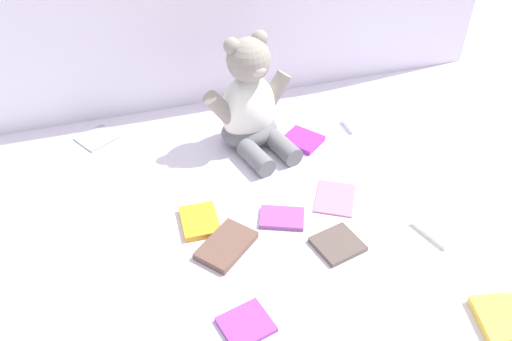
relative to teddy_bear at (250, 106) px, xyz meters
name	(u,v)px	position (x,y,z in m)	size (l,w,h in m)	color
ground_plane	(235,179)	(-0.08, -0.14, -0.11)	(3.20, 3.20, 0.00)	silver
teddy_bear	(250,106)	(0.00, 0.00, 0.00)	(0.25, 0.25, 0.30)	white
book_case_0	(500,319)	(0.28, -0.68, -0.10)	(0.08, 0.10, 0.02)	gold
book_case_1	(335,197)	(0.13, -0.28, -0.11)	(0.09, 0.11, 0.01)	#BB6F8E
book_case_2	(338,244)	(0.07, -0.42, -0.11)	(0.09, 0.09, 0.01)	brown
book_case_3	(200,221)	(-0.20, -0.26, -0.11)	(0.08, 0.10, 0.01)	orange
book_case_4	(226,245)	(-0.16, -0.35, -0.10)	(0.08, 0.13, 0.02)	brown
book_case_5	(302,140)	(0.13, -0.04, -0.11)	(0.08, 0.09, 0.01)	purple
book_case_6	(441,228)	(0.31, -0.44, -0.11)	(0.09, 0.10, 0.01)	white
book_case_7	(246,325)	(-0.17, -0.55, -0.11)	(0.08, 0.09, 0.01)	purple
book_case_8	(367,122)	(0.33, -0.02, -0.11)	(0.07, 0.13, 0.02)	white
book_case_9	(282,218)	(-0.02, -0.31, -0.11)	(0.07, 0.10, 0.01)	#8E428B
book_case_10	(97,137)	(-0.39, 0.13, -0.11)	(0.09, 0.09, 0.01)	#8D96A3
book_case_11	(242,104)	(0.03, 0.18, -0.11)	(0.07, 0.10, 0.01)	white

